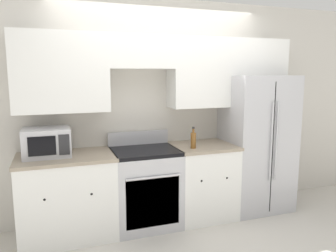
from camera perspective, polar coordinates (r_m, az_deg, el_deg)
The scene contains 8 objects.
ground_plane at distance 3.79m, azimuth 1.64°, elevation -18.00°, with size 12.00×12.00×0.00m, color beige.
wall_back at distance 3.94m, azimuth -1.14°, elevation 5.48°, with size 8.00×0.39×2.60m.
lower_cabinets_left at distance 3.68m, azimuth -17.09°, elevation -11.65°, with size 0.99×0.64×0.89m.
lower_cabinets_right at distance 4.04m, azimuth 6.01°, elevation -9.41°, with size 0.73×0.64×0.89m.
oven_range at distance 3.80m, azimuth -3.99°, elevation -10.53°, with size 0.73×0.65×1.05m.
refrigerator at distance 4.36m, azimuth 14.75°, elevation -2.75°, with size 0.81×0.79×1.70m.
microwave at distance 3.57m, azimuth -20.35°, elevation -2.64°, with size 0.46×0.38×0.29m.
bottle at distance 3.71m, azimuth 4.42°, elevation -2.42°, with size 0.06×0.06×0.25m.
Camera 1 is at (-1.22, -3.14, 1.72)m, focal length 35.00 mm.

